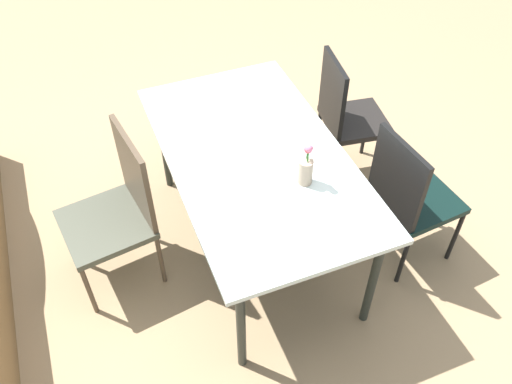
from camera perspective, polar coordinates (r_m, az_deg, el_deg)
ground_plane at (r=3.59m, az=0.02°, el=-5.20°), size 12.00×12.00×0.00m
dining_table at (r=3.05m, az=0.00°, el=3.15°), size 1.70×0.95×0.78m
chair_near_left at (r=3.26m, az=15.80°, el=-0.21°), size 0.47×0.47×0.96m
chair_near_right at (r=3.71m, az=9.45°, el=8.14°), size 0.47×0.47×0.98m
chair_far_side at (r=3.16m, az=-14.37°, el=-1.51°), size 0.54×0.54×0.99m
flower_vase at (r=2.80m, az=5.28°, el=2.57°), size 0.08×0.08×0.26m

